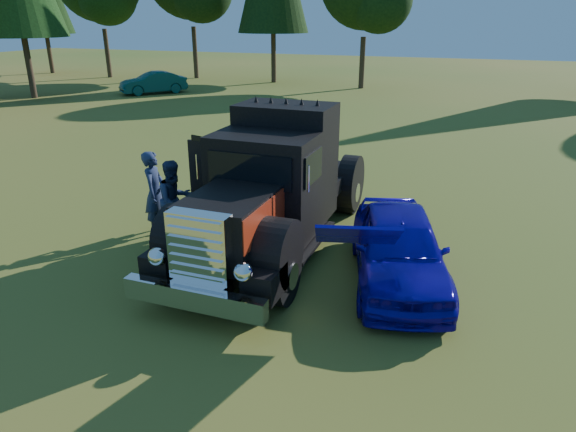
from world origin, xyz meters
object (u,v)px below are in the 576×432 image
Objects in this scene: distant_teal_car at (153,83)px; diamond_t_truck at (271,192)px; spectator_far at (175,200)px; spectator_near at (155,193)px; hotrod_coupe at (398,247)px.

diamond_t_truck is at bearing -9.87° from distant_teal_car.
spectator_far is at bearing -173.24° from diamond_t_truck.
spectator_near is 23.72m from distant_teal_car.
diamond_t_truck is 3.92× the size of spectator_far.
diamond_t_truck reaches higher than spectator_far.
spectator_near reaches higher than spectator_far.
distant_teal_car is at bearing 129.82° from diamond_t_truck.
diamond_t_truck is 2.27m from spectator_far.
distant_teal_car is (-13.39, 19.58, -0.28)m from spectator_near.
hotrod_coupe is at bearing -6.17° from distant_teal_car.
hotrod_coupe reaches higher than distant_teal_car.
diamond_t_truck is 25.35m from distant_teal_car.
spectator_far is at bearing -116.98° from spectator_near.
spectator_far is (-2.23, -0.26, -0.37)m from diamond_t_truck.
spectator_far reaches higher than distant_teal_car.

